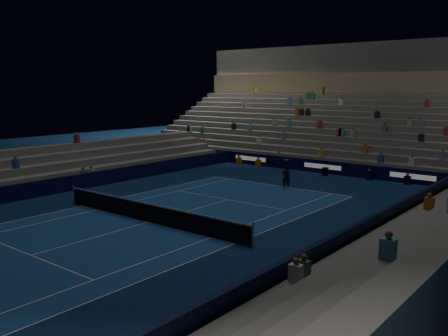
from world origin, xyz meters
The scene contains 11 objects.
ground centered at (0.00, 0.00, 0.00)m, with size 90.00×90.00×0.00m, color #0B2245.
court_surface centered at (0.00, 0.00, 0.01)m, with size 10.97×23.77×0.01m, color navy.
sponsor_barrier_far centered at (0.00, 18.50, 0.50)m, with size 44.00×0.25×1.00m, color black.
sponsor_barrier_east centered at (9.70, 0.00, 0.50)m, with size 0.25×37.00×1.00m, color black.
sponsor_barrier_west centered at (-9.70, 0.00, 0.50)m, with size 0.25×37.00×1.00m, color #080C32.
grandstand_main centered at (0.00, 27.90, 3.38)m, with size 44.00×15.20×11.20m.
grandstand_east centered at (13.17, 0.00, 0.92)m, with size 5.00×37.00×2.50m.
grandstand_west centered at (-13.17, 0.00, 0.92)m, with size 5.00×37.00×2.50m.
tennis_net centered at (0.00, 0.00, 0.50)m, with size 12.90×0.10×1.10m.
tennis_player centered at (0.92, 11.48, 0.79)m, with size 0.57×0.38×1.58m, color black.
broadcast_camera centered at (0.64, 17.60, 0.32)m, with size 0.63×0.99×0.61m.
Camera 1 is at (17.97, -16.26, 6.69)m, focal length 39.41 mm.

